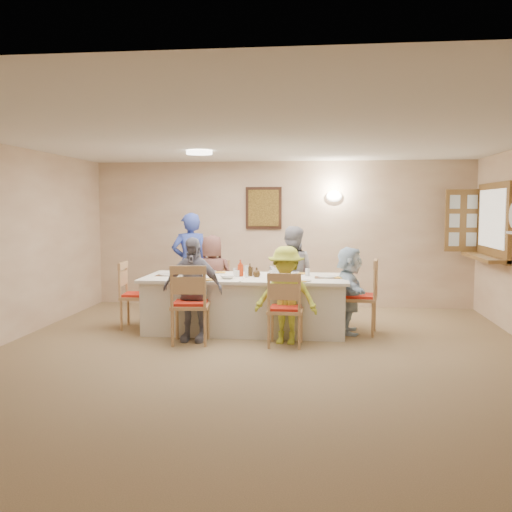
# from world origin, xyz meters

# --- Properties ---
(ground) EXTENTS (7.00, 7.00, 0.00)m
(ground) POSITION_xyz_m (0.00, 0.00, 0.00)
(ground) COLOR #776346
(room_walls) EXTENTS (7.00, 7.00, 7.00)m
(room_walls) POSITION_xyz_m (0.00, 0.00, 1.51)
(room_walls) COLOR tan
(room_walls) RESTS_ON ground
(wall_picture) EXTENTS (0.62, 0.05, 0.72)m
(wall_picture) POSITION_xyz_m (-0.30, 3.46, 1.70)
(wall_picture) COLOR #412416
(wall_picture) RESTS_ON room_walls
(wall_sconce) EXTENTS (0.26, 0.09, 0.18)m
(wall_sconce) POSITION_xyz_m (0.90, 3.44, 1.90)
(wall_sconce) COLOR white
(wall_sconce) RESTS_ON room_walls
(ceiling_light) EXTENTS (0.36, 0.36, 0.05)m
(ceiling_light) POSITION_xyz_m (-1.00, 1.50, 2.47)
(ceiling_light) COLOR white
(ceiling_light) RESTS_ON room_walls
(serving_hatch) EXTENTS (0.06, 1.50, 1.15)m
(serving_hatch) POSITION_xyz_m (3.21, 2.40, 1.50)
(serving_hatch) COLOR olive
(serving_hatch) RESTS_ON room_walls
(hatch_sill) EXTENTS (0.30, 1.50, 0.05)m
(hatch_sill) POSITION_xyz_m (3.09, 2.40, 0.97)
(hatch_sill) COLOR olive
(hatch_sill) RESTS_ON room_walls
(shutter_door) EXTENTS (0.55, 0.04, 1.00)m
(shutter_door) POSITION_xyz_m (2.95, 3.16, 1.50)
(shutter_door) COLOR olive
(shutter_door) RESTS_ON room_walls
(dining_table) EXTENTS (2.80, 1.18, 0.76)m
(dining_table) POSITION_xyz_m (-0.35, 1.44, 0.38)
(dining_table) COLOR white
(dining_table) RESTS_ON ground
(chair_back_left) EXTENTS (0.49, 0.49, 0.90)m
(chair_back_left) POSITION_xyz_m (-0.95, 2.24, 0.45)
(chair_back_left) COLOR tan
(chair_back_left) RESTS_ON ground
(chair_back_right) EXTENTS (0.50, 0.50, 0.94)m
(chair_back_right) POSITION_xyz_m (0.25, 2.24, 0.47)
(chair_back_right) COLOR tan
(chair_back_right) RESTS_ON ground
(chair_front_left) EXTENTS (0.54, 0.54, 1.02)m
(chair_front_left) POSITION_xyz_m (-0.95, 0.64, 0.51)
(chair_front_left) COLOR tan
(chair_front_left) RESTS_ON ground
(chair_front_right) EXTENTS (0.46, 0.46, 0.94)m
(chair_front_right) POSITION_xyz_m (0.25, 0.64, 0.47)
(chair_front_right) COLOR tan
(chair_front_right) RESTS_ON ground
(chair_left_end) EXTENTS (0.49, 0.49, 0.95)m
(chair_left_end) POSITION_xyz_m (-1.90, 1.44, 0.48)
(chair_left_end) COLOR tan
(chair_left_end) RESTS_ON ground
(chair_right_end) EXTENTS (0.56, 0.56, 1.03)m
(chair_right_end) POSITION_xyz_m (1.20, 1.44, 0.51)
(chair_right_end) COLOR tan
(chair_right_end) RESTS_ON ground
(diner_back_left) EXTENTS (0.80, 0.67, 1.30)m
(diner_back_left) POSITION_xyz_m (-0.95, 2.12, 0.65)
(diner_back_left) COLOR brown
(diner_back_left) RESTS_ON ground
(diner_back_right) EXTENTS (0.82, 0.69, 1.44)m
(diner_back_right) POSITION_xyz_m (0.25, 2.12, 0.72)
(diner_back_right) COLOR #9E9EA9
(diner_back_right) RESTS_ON ground
(diner_front_left) EXTENTS (0.84, 0.47, 1.34)m
(diner_front_left) POSITION_xyz_m (-0.95, 0.76, 0.67)
(diner_front_left) COLOR gray
(diner_front_left) RESTS_ON ground
(diner_front_right) EXTENTS (0.92, 0.68, 1.23)m
(diner_front_right) POSITION_xyz_m (0.25, 0.76, 0.62)
(diner_front_right) COLOR #CADC3C
(diner_front_right) RESTS_ON ground
(diner_right_end) EXTENTS (1.11, 0.37, 1.18)m
(diner_right_end) POSITION_xyz_m (1.07, 1.44, 0.59)
(diner_right_end) COLOR #C6E2F9
(diner_right_end) RESTS_ON ground
(caregiver) EXTENTS (0.86, 0.80, 1.63)m
(caregiver) POSITION_xyz_m (-1.40, 2.59, 0.81)
(caregiver) COLOR #3348AD
(caregiver) RESTS_ON ground
(placemat_fl) EXTENTS (0.38, 0.28, 0.01)m
(placemat_fl) POSITION_xyz_m (-0.95, 1.02, 0.76)
(placemat_fl) COLOR #472B19
(placemat_fl) RESTS_ON dining_table
(plate_fl) EXTENTS (0.23, 0.23, 0.01)m
(plate_fl) POSITION_xyz_m (-0.95, 1.02, 0.77)
(plate_fl) COLOR white
(plate_fl) RESTS_ON dining_table
(napkin_fl) EXTENTS (0.13, 0.13, 0.01)m
(napkin_fl) POSITION_xyz_m (-0.77, 0.97, 0.77)
(napkin_fl) COLOR gold
(napkin_fl) RESTS_ON dining_table
(placemat_fr) EXTENTS (0.34, 0.25, 0.01)m
(placemat_fr) POSITION_xyz_m (0.25, 1.02, 0.76)
(placemat_fr) COLOR #472B19
(placemat_fr) RESTS_ON dining_table
(plate_fr) EXTENTS (0.25, 0.25, 0.02)m
(plate_fr) POSITION_xyz_m (0.25, 1.02, 0.77)
(plate_fr) COLOR white
(plate_fr) RESTS_ON dining_table
(napkin_fr) EXTENTS (0.14, 0.14, 0.01)m
(napkin_fr) POSITION_xyz_m (0.43, 0.97, 0.77)
(napkin_fr) COLOR gold
(napkin_fr) RESTS_ON dining_table
(placemat_bl) EXTENTS (0.34, 0.25, 0.01)m
(placemat_bl) POSITION_xyz_m (-0.95, 1.86, 0.76)
(placemat_bl) COLOR #472B19
(placemat_bl) RESTS_ON dining_table
(plate_bl) EXTENTS (0.22, 0.22, 0.01)m
(plate_bl) POSITION_xyz_m (-0.95, 1.86, 0.77)
(plate_bl) COLOR white
(plate_bl) RESTS_ON dining_table
(napkin_bl) EXTENTS (0.14, 0.14, 0.01)m
(napkin_bl) POSITION_xyz_m (-0.77, 1.81, 0.77)
(napkin_bl) COLOR gold
(napkin_bl) RESTS_ON dining_table
(placemat_br) EXTENTS (0.36, 0.26, 0.01)m
(placemat_br) POSITION_xyz_m (0.25, 1.86, 0.76)
(placemat_br) COLOR #472B19
(placemat_br) RESTS_ON dining_table
(plate_br) EXTENTS (0.26, 0.26, 0.02)m
(plate_br) POSITION_xyz_m (0.25, 1.86, 0.77)
(plate_br) COLOR white
(plate_br) RESTS_ON dining_table
(napkin_br) EXTENTS (0.14, 0.14, 0.01)m
(napkin_br) POSITION_xyz_m (0.43, 1.81, 0.77)
(napkin_br) COLOR gold
(napkin_br) RESTS_ON dining_table
(placemat_le) EXTENTS (0.33, 0.24, 0.01)m
(placemat_le) POSITION_xyz_m (-1.45, 1.44, 0.76)
(placemat_le) COLOR #472B19
(placemat_le) RESTS_ON dining_table
(plate_le) EXTENTS (0.25, 0.25, 0.02)m
(plate_le) POSITION_xyz_m (-1.45, 1.44, 0.77)
(plate_le) COLOR white
(plate_le) RESTS_ON dining_table
(napkin_le) EXTENTS (0.13, 0.13, 0.01)m
(napkin_le) POSITION_xyz_m (-1.27, 1.39, 0.77)
(napkin_le) COLOR gold
(napkin_le) RESTS_ON dining_table
(placemat_re) EXTENTS (0.34, 0.25, 0.01)m
(placemat_re) POSITION_xyz_m (0.77, 1.44, 0.76)
(placemat_re) COLOR #472B19
(placemat_re) RESTS_ON dining_table
(plate_re) EXTENTS (0.26, 0.26, 0.02)m
(plate_re) POSITION_xyz_m (0.77, 1.44, 0.77)
(plate_re) COLOR white
(plate_re) RESTS_ON dining_table
(napkin_re) EXTENTS (0.14, 0.14, 0.01)m
(napkin_re) POSITION_xyz_m (0.95, 1.39, 0.77)
(napkin_re) COLOR gold
(napkin_re) RESTS_ON dining_table
(teacup_a) EXTENTS (0.13, 0.13, 0.09)m
(teacup_a) POSITION_xyz_m (-1.18, 1.12, 0.81)
(teacup_a) COLOR white
(teacup_a) RESTS_ON dining_table
(teacup_b) EXTENTS (0.17, 0.17, 0.09)m
(teacup_b) POSITION_xyz_m (0.09, 1.96, 0.81)
(teacup_b) COLOR white
(teacup_b) RESTS_ON dining_table
(bowl_a) EXTENTS (0.25, 0.25, 0.05)m
(bowl_a) POSITION_xyz_m (-0.56, 1.18, 0.78)
(bowl_a) COLOR white
(bowl_a) RESTS_ON dining_table
(bowl_b) EXTENTS (0.28, 0.28, 0.05)m
(bowl_b) POSITION_xyz_m (0.03, 1.73, 0.79)
(bowl_b) COLOR white
(bowl_b) RESTS_ON dining_table
(condiment_ketchup) EXTENTS (0.12, 0.12, 0.23)m
(condiment_ketchup) POSITION_xyz_m (-0.42, 1.45, 0.88)
(condiment_ketchup) COLOR red
(condiment_ketchup) RESTS_ON dining_table
(condiment_brown) EXTENTS (0.10, 0.10, 0.18)m
(condiment_brown) POSITION_xyz_m (-0.30, 1.50, 0.85)
(condiment_brown) COLOR #3A260F
(condiment_brown) RESTS_ON dining_table
(condiment_malt) EXTENTS (0.18, 0.18, 0.13)m
(condiment_malt) POSITION_xyz_m (-0.19, 1.39, 0.83)
(condiment_malt) COLOR #3A260F
(condiment_malt) RESTS_ON dining_table
(drinking_glass) EXTENTS (0.07, 0.07, 0.10)m
(drinking_glass) POSITION_xyz_m (-0.50, 1.49, 0.82)
(drinking_glass) COLOR silver
(drinking_glass) RESTS_ON dining_table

